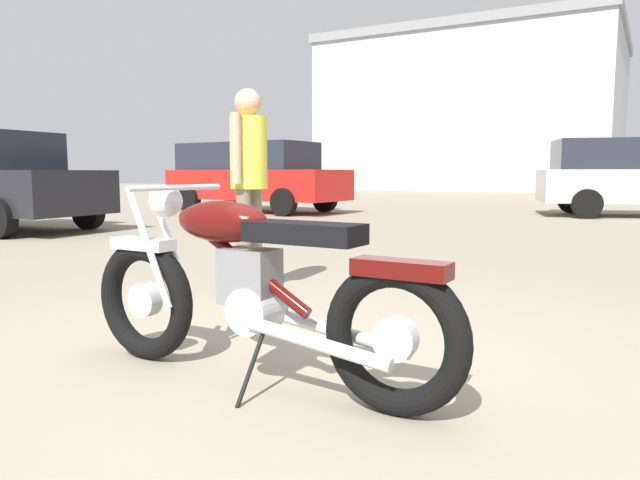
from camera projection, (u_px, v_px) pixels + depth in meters
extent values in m
plane|color=gray|center=(325.00, 370.00, 2.98)|extent=(80.00, 80.00, 0.00)
torus|color=black|center=(145.00, 300.00, 3.13)|extent=(0.65, 0.19, 0.64)
cylinder|color=silver|center=(145.00, 300.00, 3.13)|extent=(0.19, 0.10, 0.18)
torus|color=black|center=(395.00, 339.00, 2.40)|extent=(0.65, 0.19, 0.64)
cylinder|color=silver|center=(395.00, 339.00, 2.40)|extent=(0.19, 0.10, 0.18)
cube|color=silver|center=(143.00, 244.00, 3.10)|extent=(0.37, 0.17, 0.06)
cube|color=#4C0C0A|center=(401.00, 269.00, 2.36)|extent=(0.41, 0.18, 0.07)
cylinder|color=silver|center=(150.00, 250.00, 2.97)|extent=(0.29, 0.07, 0.58)
cylinder|color=silver|center=(171.00, 247.00, 3.10)|extent=(0.29, 0.07, 0.58)
sphere|color=silver|center=(166.00, 201.00, 2.99)|extent=(0.17, 0.17, 0.17)
cylinder|color=silver|center=(177.00, 188.00, 2.94)|extent=(0.10, 0.62, 0.03)
cylinder|color=#4C0C0A|center=(242.00, 261.00, 2.77)|extent=(0.76, 0.15, 0.47)
ellipsoid|color=#4C0C0A|center=(222.00, 221.00, 2.81)|extent=(0.54, 0.28, 0.20)
cube|color=black|center=(304.00, 233.00, 2.58)|extent=(0.56, 0.26, 0.09)
cube|color=slate|center=(250.00, 276.00, 2.75)|extent=(0.28, 0.21, 0.26)
cylinder|color=silver|center=(257.00, 309.00, 2.75)|extent=(0.24, 0.22, 0.22)
cylinder|color=silver|center=(315.00, 343.00, 2.48)|extent=(0.70, 0.14, 0.14)
cylinder|color=silver|center=(339.00, 332.00, 2.65)|extent=(0.70, 0.14, 0.14)
cylinder|color=black|center=(252.00, 364.00, 2.58)|extent=(0.05, 0.24, 0.33)
cylinder|color=#706656|center=(244.00, 242.00, 4.77)|extent=(0.12, 0.12, 0.86)
cylinder|color=#706656|center=(255.00, 240.00, 4.94)|extent=(0.12, 0.12, 0.86)
cylinder|color=gold|center=(249.00, 153.00, 4.77)|extent=(0.30, 0.30, 0.58)
cylinder|color=tan|center=(236.00, 148.00, 4.60)|extent=(0.08, 0.08, 0.55)
cylinder|color=tan|center=(260.00, 150.00, 4.94)|extent=(0.08, 0.08, 0.55)
sphere|color=tan|center=(248.00, 102.00, 4.73)|extent=(0.22, 0.22, 0.22)
cylinder|color=black|center=(325.00, 199.00, 14.94)|extent=(0.66, 0.30, 0.64)
cylinder|color=black|center=(284.00, 202.00, 13.47)|extent=(0.66, 0.30, 0.64)
cylinder|color=black|center=(235.00, 197.00, 16.56)|extent=(0.66, 0.30, 0.64)
cylinder|color=black|center=(189.00, 199.00, 15.09)|extent=(0.66, 0.30, 0.64)
cube|color=red|center=(256.00, 185.00, 14.97)|extent=(4.91, 2.45, 0.74)
cube|color=#232833|center=(247.00, 157.00, 15.05)|extent=(3.70, 2.11, 0.68)
cylinder|color=black|center=(572.00, 200.00, 14.48)|extent=(0.67, 0.33, 0.64)
cylinder|color=black|center=(587.00, 204.00, 12.78)|extent=(0.67, 0.33, 0.64)
cube|color=#232833|center=(638.00, 154.00, 13.24)|extent=(3.74, 2.25, 0.68)
cylinder|color=black|center=(88.00, 212.00, 10.41)|extent=(0.62, 0.21, 0.62)
cube|color=#B2B2B7|center=(478.00, 120.00, 37.63)|extent=(17.55, 15.37, 8.65)
cube|color=gray|center=(480.00, 46.00, 37.11)|extent=(17.88, 15.70, 0.50)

